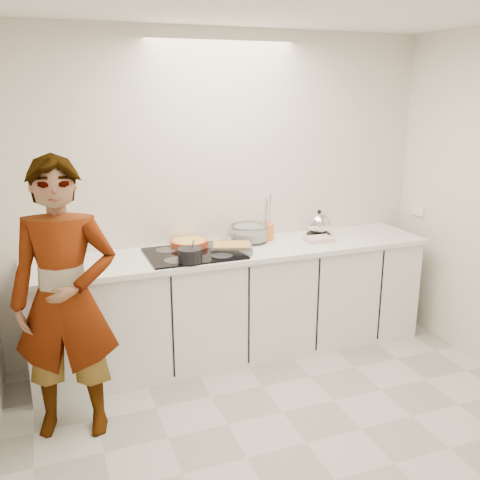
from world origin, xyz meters
name	(u,v)px	position (x,y,z in m)	size (l,w,h in m)	color
floor	(306,443)	(0.00, 0.00, 0.00)	(3.60, 3.20, 0.00)	#B9B9B3
wall_back	(222,194)	(0.00, 1.60, 1.30)	(3.60, 0.00, 2.60)	silver
base_cabinets	(236,304)	(0.00, 1.28, 0.43)	(3.20, 0.58, 0.87)	white
countertop	(236,251)	(0.00, 1.28, 0.89)	(3.24, 0.64, 0.04)	white
hob	(194,253)	(-0.35, 1.26, 0.92)	(0.72, 0.54, 0.01)	black
tart_dish	(189,243)	(-0.34, 1.45, 0.95)	(0.35, 0.35, 0.05)	#B43F1F
saucepan	(190,255)	(-0.44, 1.06, 0.97)	(0.20, 0.20, 0.17)	black
baking_dish	(232,247)	(-0.07, 1.18, 0.96)	(0.37, 0.32, 0.06)	silver
mixing_bowl	(249,234)	(0.18, 1.45, 0.98)	(0.38, 0.38, 0.14)	silver
tea_towel	(319,239)	(0.73, 1.24, 0.93)	(0.22, 0.16, 0.04)	white
kettle	(319,225)	(0.81, 1.41, 1.01)	(0.24, 0.24, 0.23)	black
utensil_crock	(268,232)	(0.35, 1.45, 0.98)	(0.11, 0.11, 0.13)	orange
cook	(65,301)	(-1.33, 0.68, 0.89)	(0.65, 0.43, 1.78)	white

